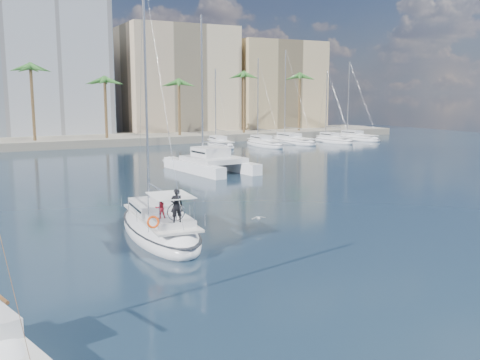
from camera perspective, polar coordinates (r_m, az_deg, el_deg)
ground at (r=30.24m, az=1.77°, el=-6.12°), size 160.00×160.00×0.00m
quay at (r=87.92m, az=-18.05°, el=3.97°), size 120.00×14.00×1.20m
building_beige at (r=102.11m, az=-6.74°, el=10.31°), size 20.00×14.00×20.00m
building_tan_right at (r=109.07m, az=3.67°, el=9.76°), size 18.00×12.00×18.00m
palm_centre at (r=83.69m, az=-17.92°, el=10.37°), size 3.60×3.60×12.30m
palm_right at (r=95.55m, az=2.96°, el=10.61°), size 3.60×3.60×12.30m
main_sloop at (r=30.67m, az=-8.59°, el=-5.03°), size 4.06×10.90×15.91m
catamaran at (r=55.35m, az=-3.08°, el=2.08°), size 6.62×11.35×15.88m
seagull at (r=32.05m, az=1.96°, el=-4.07°), size 0.96×0.41×0.18m
moored_yacht_a at (r=80.53m, az=-2.12°, el=3.54°), size 3.37×9.52×11.90m
moored_yacht_b at (r=81.77m, az=2.61°, el=3.63°), size 3.32×10.83×13.72m
moored_yacht_c at (r=86.86m, az=5.67°, el=3.92°), size 3.98×12.33×15.54m
moored_yacht_d at (r=88.97m, az=9.90°, el=3.96°), size 3.52×9.55×11.90m
moored_yacht_e at (r=94.56m, az=12.31°, el=4.19°), size 4.61×11.11×13.72m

